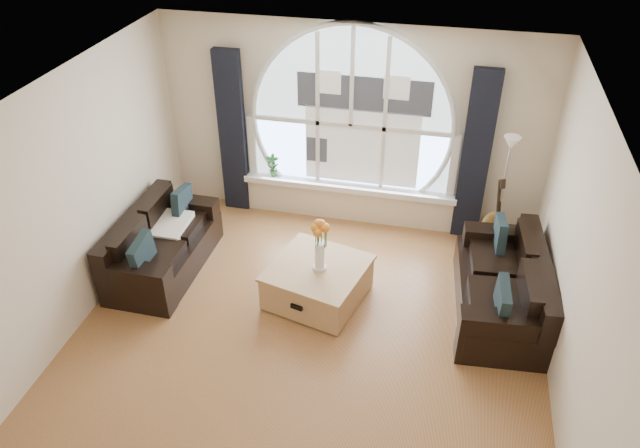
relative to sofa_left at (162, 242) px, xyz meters
The scene contains 20 objects.
ground 2.28m from the sofa_left, 27.53° to the right, with size 5.00×5.50×0.01m, color brown.
ceiling 3.22m from the sofa_left, 27.53° to the right, with size 5.00×5.50×0.01m, color silver.
wall_back 2.79m from the sofa_left, 40.62° to the left, with size 5.00×0.01×2.70m, color beige.
wall_left 1.50m from the sofa_left, 115.94° to the right, with size 0.01×5.50×2.70m, color beige.
wall_right 4.71m from the sofa_left, 13.02° to the right, with size 0.01×5.50×2.70m, color beige.
attic_slope 4.74m from the sofa_left, 13.92° to the right, with size 0.92×5.50×0.72m, color silver.
arched_window 2.88m from the sofa_left, 40.12° to the left, with size 2.60×0.06×2.15m, color silver.
window_sill 2.57m from the sofa_left, 38.92° to the left, with size 2.90×0.22×0.08m, color white.
window_frame 2.86m from the sofa_left, 39.61° to the left, with size 2.76×0.08×2.15m, color white.
neighbor_house 2.93m from the sofa_left, 37.84° to the left, with size 1.70×0.02×1.50m, color silver.
curtain_left 1.80m from the sofa_left, 76.07° to the left, with size 0.35×0.12×2.30m, color black.
curtain_right 4.00m from the sofa_left, 23.87° to the left, with size 0.35×0.12×2.30m, color black.
sofa_left is the anchor object (origin of this frame).
sofa_right 4.00m from the sofa_left, ahead, with size 0.89×1.79×0.80m, color black.
coffee_chest 1.98m from the sofa_left, ahead, with size 1.02×1.02×0.50m, color #A97D4D.
throw_blanket 0.24m from the sofa_left, 100.56° to the left, with size 0.55×0.55×0.10m, color silver.
vase_flowers 2.05m from the sofa_left, ahead, with size 0.24×0.24×0.70m, color white.
floor_lamp 4.20m from the sofa_left, 18.58° to the left, with size 0.24×0.24×1.60m, color #B2B2B2.
guitar 4.18m from the sofa_left, 19.28° to the left, with size 0.36×0.24×1.06m, color olive.
potted_plant 1.89m from the sofa_left, 59.92° to the left, with size 0.17×0.12×0.33m, color #1E6023.
Camera 1 is at (1.19, -4.39, 4.69)m, focal length 34.13 mm.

